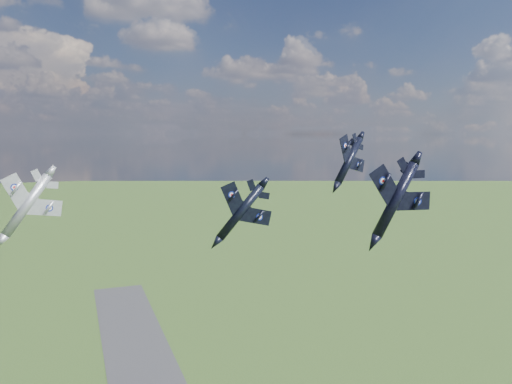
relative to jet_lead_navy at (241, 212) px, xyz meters
name	(u,v)px	position (x,y,z in m)	size (l,w,h in m)	color
jet_lead_navy	(241,212)	(0.00, 0.00, 0.00)	(10.18, 14.19, 2.94)	black
jet_right_navy	(396,200)	(17.63, -15.18, 3.01)	(11.19, 15.60, 3.23)	black
jet_high_navy	(349,161)	(26.73, 12.75, 6.87)	(10.94, 15.26, 3.16)	black
jet_left_silver	(27,205)	(-31.11, 10.61, 1.23)	(10.78, 15.03, 3.11)	#91949B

